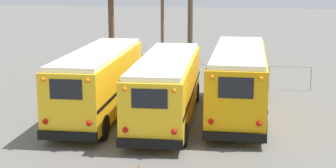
{
  "coord_description": "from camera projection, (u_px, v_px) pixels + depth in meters",
  "views": [
    {
      "loc": [
        4.18,
        -23.78,
        6.81
      ],
      "look_at": [
        0.0,
        -0.25,
        1.64
      ],
      "focal_mm": 55.0,
      "sensor_mm": 36.0,
      "label": 1
    }
  ],
  "objects": [
    {
      "name": "fence_line",
      "position": [
        188.0,
        70.0,
        31.38
      ],
      "size": [
        14.64,
        0.06,
        1.42
      ],
      "color": "#939399",
      "rests_on": "ground"
    },
    {
      "name": "utility_pole",
      "position": [
        190.0,
        4.0,
        34.97
      ],
      "size": [
        1.8,
        0.36,
        9.32
      ],
      "color": "brown",
      "rests_on": "ground"
    },
    {
      "name": "ground_plane",
      "position": [
        169.0,
        116.0,
        25.04
      ],
      "size": [
        160.0,
        160.0,
        0.0
      ],
      "primitive_type": "plane",
      "color": "#66635E"
    },
    {
      "name": "school_bus_0",
      "position": [
        99.0,
        81.0,
        24.63
      ],
      "size": [
        2.83,
        9.94,
        3.21
      ],
      "color": "yellow",
      "rests_on": "ground"
    },
    {
      "name": "school_bus_1",
      "position": [
        166.0,
        86.0,
        24.01
      ],
      "size": [
        3.06,
        10.3,
        3.01
      ],
      "color": "yellow",
      "rests_on": "ground"
    },
    {
      "name": "school_bus_2",
      "position": [
        238.0,
        80.0,
        24.61
      ],
      "size": [
        2.74,
        9.93,
        3.3
      ],
      "color": "#E5A00C",
      "rests_on": "ground"
    }
  ]
}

